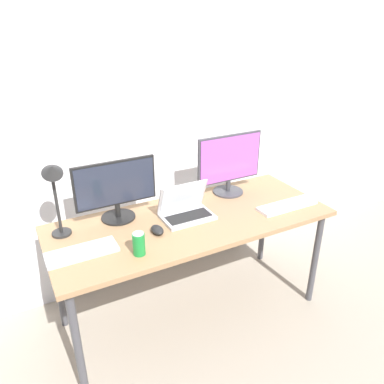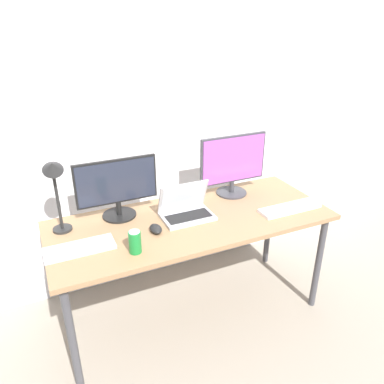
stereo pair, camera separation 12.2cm
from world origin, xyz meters
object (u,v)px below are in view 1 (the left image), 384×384
object	(u,v)px
work_desk	(192,227)
monitor_center	(229,163)
monitor_left	(116,188)
laptop_silver	(185,209)
keyboard_aux	(287,206)
mouse_by_keyboard	(157,230)
soda_can_near_keyboard	(139,244)
keyboard_main	(82,252)
desk_lamp	(54,185)

from	to	relation	value
work_desk	monitor_center	distance (m)	0.54
work_desk	monitor_left	world-z (taller)	monitor_left
work_desk	laptop_silver	distance (m)	0.12
work_desk	laptop_silver	xyz separation A→B (m)	(-0.02, 0.04, 0.12)
laptop_silver	keyboard_aux	xyz separation A→B (m)	(0.64, -0.20, -0.04)
monitor_left	keyboard_aux	distance (m)	1.10
keyboard_aux	mouse_by_keyboard	size ratio (longest dim) A/B	3.87
mouse_by_keyboard	soda_can_near_keyboard	xyz separation A→B (m)	(-0.17, -0.15, 0.04)
monitor_center	keyboard_main	size ratio (longest dim) A/B	1.31
keyboard_main	soda_can_near_keyboard	world-z (taller)	soda_can_near_keyboard
laptop_silver	keyboard_main	bearing A→B (deg)	-170.76
work_desk	desk_lamp	size ratio (longest dim) A/B	3.67
work_desk	laptop_silver	size ratio (longest dim) A/B	5.57
monitor_center	keyboard_aux	distance (m)	0.48
laptop_silver	keyboard_aux	distance (m)	0.68
soda_can_near_keyboard	desk_lamp	size ratio (longest dim) A/B	0.27
monitor_center	monitor_left	bearing A→B (deg)	179.83
keyboard_main	desk_lamp	bearing A→B (deg)	104.82
soda_can_near_keyboard	keyboard_aux	bearing A→B (deg)	2.92
monitor_left	desk_lamp	distance (m)	0.37
keyboard_aux	desk_lamp	xyz separation A→B (m)	(-1.36, 0.30, 0.31)
keyboard_aux	soda_can_near_keyboard	size ratio (longest dim) A/B	3.29
soda_can_near_keyboard	desk_lamp	bearing A→B (deg)	132.66
laptop_silver	soda_can_near_keyboard	bearing A→B (deg)	-147.90
monitor_left	laptop_silver	xyz separation A→B (m)	(0.37, -0.17, -0.15)
monitor_center	keyboard_main	distance (m)	1.14
soda_can_near_keyboard	keyboard_main	bearing A→B (deg)	152.06
monitor_left	monitor_center	world-z (taller)	monitor_center
laptop_silver	mouse_by_keyboard	world-z (taller)	laptop_silver
monitor_left	keyboard_aux	xyz separation A→B (m)	(1.02, -0.37, -0.19)
monitor_center	keyboard_aux	world-z (taller)	monitor_center
keyboard_main	keyboard_aux	distance (m)	1.31
keyboard_aux	work_desk	bearing A→B (deg)	165.83
monitor_left	keyboard_aux	bearing A→B (deg)	-19.96
keyboard_aux	laptop_silver	bearing A→B (deg)	162.86
monitor_left	laptop_silver	distance (m)	0.44
work_desk	mouse_by_keyboard	size ratio (longest dim) A/B	16.20
soda_can_near_keyboard	monitor_center	bearing A→B (deg)	27.11
keyboard_aux	desk_lamp	size ratio (longest dim) A/B	0.88
mouse_by_keyboard	desk_lamp	world-z (taller)	desk_lamp
work_desk	soda_can_near_keyboard	size ratio (longest dim) A/B	13.78
keyboard_main	soda_can_near_keyboard	distance (m)	0.31
mouse_by_keyboard	keyboard_main	bearing A→B (deg)	-178.88
laptop_silver	soda_can_near_keyboard	size ratio (longest dim) A/B	2.47
keyboard_aux	monitor_left	bearing A→B (deg)	159.80
monitor_left	monitor_center	size ratio (longest dim) A/B	1.03
keyboard_main	monitor_center	bearing A→B (deg)	14.09
work_desk	monitor_left	xyz separation A→B (m)	(-0.40, 0.22, 0.26)
monitor_center	soda_can_near_keyboard	size ratio (longest dim) A/B	3.83
mouse_by_keyboard	work_desk	bearing A→B (deg)	12.43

